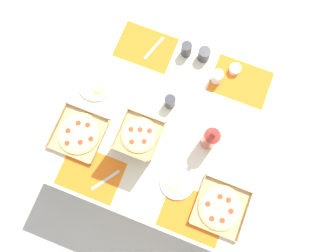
{
  "coord_description": "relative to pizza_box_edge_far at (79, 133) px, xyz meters",
  "views": [
    {
      "loc": [
        -0.14,
        0.37,
        2.61
      ],
      "look_at": [
        0.0,
        0.0,
        0.75
      ],
      "focal_mm": 33.75,
      "sensor_mm": 36.0,
      "label": 1
    }
  ],
  "objects": [
    {
      "name": "plate_far_left",
      "position": [
        -0.65,
        0.06,
        -0.0
      ],
      "size": [
        0.2,
        0.2,
        0.03
      ],
      "color": "white",
      "rests_on": "dining_table"
    },
    {
      "name": "cup_red",
      "position": [
        -0.41,
        -0.72,
        0.04
      ],
      "size": [
        0.07,
        0.07,
        0.1
      ],
      "primitive_type": "cylinder",
      "color": "#333338",
      "rests_on": "dining_table"
    },
    {
      "name": "fork_by_near_right",
      "position": [
        -0.26,
        0.2,
        -0.01
      ],
      "size": [
        0.12,
        0.17,
        0.0
      ],
      "primitive_type": "cube",
      "rotation": [
        0.0,
        0.0,
        0.96
      ],
      "color": "#B7B7BC",
      "rests_on": "dining_table"
    },
    {
      "name": "cup_spare",
      "position": [
        -0.53,
        -0.73,
        0.03
      ],
      "size": [
        0.07,
        0.07,
        0.09
      ],
      "primitive_type": "cylinder",
      "color": "#333338",
      "rests_on": "dining_table"
    },
    {
      "name": "pizza_box_corner_left",
      "position": [
        -0.34,
        -0.09,
        0.03
      ],
      "size": [
        0.25,
        0.28,
        0.29
      ],
      "color": "tan",
      "rests_on": "dining_table"
    },
    {
      "name": "placemat_near_left",
      "position": [
        -0.8,
        -0.67,
        -0.01
      ],
      "size": [
        0.36,
        0.26,
        0.0
      ],
      "primitive_type": "cube",
      "color": "orange",
      "rests_on": "dining_table"
    },
    {
      "name": "soda_bottle",
      "position": [
        -0.74,
        -0.23,
        0.12
      ],
      "size": [
        0.09,
        0.09,
        0.32
      ],
      "color": "#B2382D",
      "rests_on": "dining_table"
    },
    {
      "name": "condiment_bowl",
      "position": [
        -0.74,
        -0.72,
        0.01
      ],
      "size": [
        0.07,
        0.07,
        0.04
      ],
      "primitive_type": "cylinder",
      "color": "white",
      "rests_on": "dining_table"
    },
    {
      "name": "pizza_box_corner_right",
      "position": [
        -0.93,
        0.1,
        0.0
      ],
      "size": [
        0.29,
        0.29,
        0.04
      ],
      "color": "tan",
      "rests_on": "dining_table"
    },
    {
      "name": "fork_by_near_left",
      "position": [
        -0.21,
        -0.68,
        -0.01
      ],
      "size": [
        0.07,
        0.19,
        0.0
      ],
      "primitive_type": "cube",
      "rotation": [
        0.0,
        0.0,
        4.4
      ],
      "color": "#B7B7BC",
      "rests_on": "dining_table"
    },
    {
      "name": "placemat_near_right",
      "position": [
        -0.16,
        -0.67,
        -0.01
      ],
      "size": [
        0.36,
        0.26,
        0.0
      ],
      "primitive_type": "cube",
      "color": "orange",
      "rests_on": "dining_table"
    },
    {
      "name": "placemat_far_left",
      "position": [
        -0.8,
        0.19,
        -0.01
      ],
      "size": [
        0.36,
        0.26,
        0.0
      ],
      "primitive_type": "cube",
      "color": "orange",
      "rests_on": "dining_table"
    },
    {
      "name": "placemat_far_right",
      "position": [
        -0.16,
        0.19,
        -0.01
      ],
      "size": [
        0.36,
        0.26,
        0.0
      ],
      "primitive_type": "cube",
      "color": "orange",
      "rests_on": "dining_table"
    },
    {
      "name": "ground_plane",
      "position": [
        -0.48,
        -0.24,
        -0.76
      ],
      "size": [
        6.0,
        6.0,
        0.0
      ],
      "primitive_type": "plane",
      "color": "beige"
    },
    {
      "name": "cup_clear_left",
      "position": [
        -0.44,
        -0.37,
        0.04
      ],
      "size": [
        0.06,
        0.06,
        0.1
      ],
      "primitive_type": "cylinder",
      "color": "#333338",
      "rests_on": "dining_table"
    },
    {
      "name": "dining_table",
      "position": [
        -0.48,
        -0.24,
        -0.11
      ],
      "size": [
        1.42,
        1.16,
        0.75
      ],
      "color": "#3F3328",
      "rests_on": "ground_plane"
    },
    {
      "name": "plate_near_right",
      "position": [
        0.03,
        -0.32,
        -0.0
      ],
      "size": [
        0.22,
        0.22,
        0.03
      ],
      "color": "white",
      "rests_on": "dining_table"
    },
    {
      "name": "cup_clear_right",
      "position": [
        -0.65,
        -0.62,
        0.04
      ],
      "size": [
        0.07,
        0.07,
        0.1
      ],
      "primitive_type": "cylinder",
      "color": "silver",
      "rests_on": "dining_table"
    },
    {
      "name": "pizza_box_edge_far",
      "position": [
        0.0,
        0.0,
        0.0
      ],
      "size": [
        0.29,
        0.29,
        0.04
      ],
      "color": "tan",
      "rests_on": "dining_table"
    }
  ]
}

